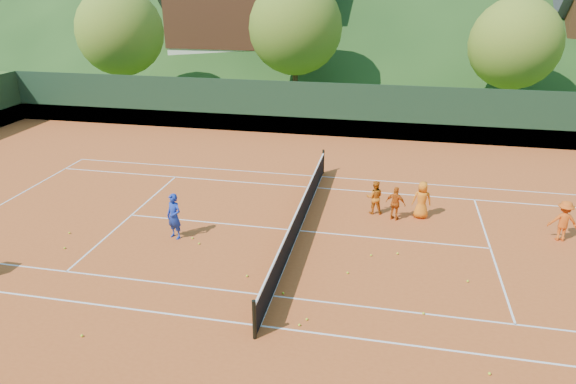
% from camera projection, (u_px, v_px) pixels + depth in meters
% --- Properties ---
extents(ground, '(400.00, 400.00, 0.00)m').
position_uv_depth(ground, '(299.00, 231.00, 18.05)').
color(ground, '#2E5219').
rests_on(ground, ground).
extents(clay_court, '(40.00, 24.00, 0.02)m').
position_uv_depth(clay_court, '(299.00, 231.00, 18.04)').
color(clay_court, '#B74D1D').
rests_on(clay_court, ground).
extents(coach, '(0.68, 0.57, 1.60)m').
position_uv_depth(coach, '(174.00, 216.00, 17.26)').
color(coach, '#1933A5').
rests_on(coach, clay_court).
extents(student_a, '(0.69, 0.57, 1.30)m').
position_uv_depth(student_a, '(375.00, 197.00, 19.16)').
color(student_a, '#D26712').
rests_on(student_a, clay_court).
extents(student_b, '(0.81, 0.55, 1.28)m').
position_uv_depth(student_b, '(396.00, 204.00, 18.65)').
color(student_b, '#D15A12').
rests_on(student_b, clay_court).
extents(student_c, '(0.72, 0.50, 1.41)m').
position_uv_depth(student_c, '(422.00, 200.00, 18.78)').
color(student_c, orange).
rests_on(student_c, clay_court).
extents(student_d, '(0.92, 0.53, 1.42)m').
position_uv_depth(student_d, '(563.00, 221.00, 17.14)').
color(student_d, '#E15714').
rests_on(student_d, clay_court).
extents(tennis_ball_1, '(0.07, 0.07, 0.07)m').
position_uv_depth(tennis_ball_1, '(65.00, 248.00, 16.80)').
color(tennis_ball_1, '#C8EF27').
rests_on(tennis_ball_1, clay_court).
extents(tennis_ball_2, '(0.07, 0.07, 0.07)m').
position_uv_depth(tennis_ball_2, '(307.00, 319.00, 13.27)').
color(tennis_ball_2, '#C8EF27').
rests_on(tennis_ball_2, clay_court).
extents(tennis_ball_3, '(0.07, 0.07, 0.07)m').
position_uv_depth(tennis_ball_3, '(82.00, 336.00, 12.66)').
color(tennis_ball_3, '#C8EF27').
rests_on(tennis_ball_3, clay_court).
extents(tennis_ball_4, '(0.07, 0.07, 0.07)m').
position_uv_depth(tennis_ball_4, '(424.00, 313.00, 13.51)').
color(tennis_ball_4, '#C8EF27').
rests_on(tennis_ball_4, clay_court).
extents(tennis_ball_5, '(0.07, 0.07, 0.07)m').
position_uv_depth(tennis_ball_5, '(398.00, 253.00, 16.47)').
color(tennis_ball_5, '#C8EF27').
rests_on(tennis_ball_5, clay_court).
extents(tennis_ball_6, '(0.07, 0.07, 0.07)m').
position_uv_depth(tennis_ball_6, '(271.00, 294.00, 14.33)').
color(tennis_ball_6, '#C8EF27').
rests_on(tennis_ball_6, clay_court).
extents(tennis_ball_7, '(0.07, 0.07, 0.07)m').
position_uv_depth(tennis_ball_7, '(371.00, 255.00, 16.36)').
color(tennis_ball_7, '#C8EF27').
rests_on(tennis_ball_7, clay_court).
extents(tennis_ball_8, '(0.07, 0.07, 0.07)m').
position_uv_depth(tennis_ball_8, '(192.00, 238.00, 17.45)').
color(tennis_ball_8, '#C8EF27').
rests_on(tennis_ball_8, clay_court).
extents(tennis_ball_9, '(0.07, 0.07, 0.07)m').
position_uv_depth(tennis_ball_9, '(490.00, 374.00, 11.44)').
color(tennis_ball_9, '#C8EF27').
rests_on(tennis_ball_9, clay_court).
extents(tennis_ball_10, '(0.07, 0.07, 0.07)m').
position_uv_depth(tennis_ball_10, '(283.00, 293.00, 14.38)').
color(tennis_ball_10, '#C8EF27').
rests_on(tennis_ball_10, clay_court).
extents(tennis_ball_11, '(0.07, 0.07, 0.07)m').
position_uv_depth(tennis_ball_11, '(247.00, 276.00, 15.22)').
color(tennis_ball_11, '#C8EF27').
rests_on(tennis_ball_11, clay_court).
extents(tennis_ball_12, '(0.07, 0.07, 0.07)m').
position_uv_depth(tennis_ball_12, '(69.00, 233.00, 17.81)').
color(tennis_ball_12, '#C8EF27').
rests_on(tennis_ball_12, clay_court).
extents(tennis_ball_13, '(0.07, 0.07, 0.07)m').
position_uv_depth(tennis_ball_13, '(199.00, 244.00, 17.08)').
color(tennis_ball_13, '#C8EF27').
rests_on(tennis_ball_13, clay_court).
extents(tennis_ball_15, '(0.07, 0.07, 0.07)m').
position_uv_depth(tennis_ball_15, '(348.00, 273.00, 15.38)').
color(tennis_ball_15, '#C8EF27').
rests_on(tennis_ball_15, clay_court).
extents(tennis_ball_17, '(0.07, 0.07, 0.07)m').
position_uv_depth(tennis_ball_17, '(468.00, 281.00, 14.95)').
color(tennis_ball_17, '#C8EF27').
rests_on(tennis_ball_17, clay_court).
extents(tennis_ball_21, '(0.07, 0.07, 0.07)m').
position_uv_depth(tennis_ball_21, '(299.00, 325.00, 13.06)').
color(tennis_ball_21, '#C8EF27').
rests_on(tennis_ball_21, clay_court).
extents(court_lines, '(23.83, 11.03, 0.00)m').
position_uv_depth(court_lines, '(299.00, 231.00, 18.04)').
color(court_lines, silver).
rests_on(court_lines, clay_court).
extents(tennis_net, '(0.10, 12.07, 1.10)m').
position_uv_depth(tennis_net, '(299.00, 218.00, 17.85)').
color(tennis_net, black).
rests_on(tennis_net, clay_court).
extents(perimeter_fence, '(40.40, 24.24, 3.00)m').
position_uv_depth(perimeter_fence, '(299.00, 198.00, 17.56)').
color(perimeter_fence, black).
rests_on(perimeter_fence, clay_court).
extents(chalet_left, '(13.80, 9.93, 12.92)m').
position_uv_depth(chalet_left, '(250.00, 11.00, 44.90)').
color(chalet_left, beige).
rests_on(chalet_left, ground).
extents(chalet_mid, '(12.65, 8.82, 11.45)m').
position_uv_depth(chalet_mid, '(435.00, 19.00, 45.79)').
color(chalet_mid, beige).
rests_on(chalet_mid, ground).
extents(tree_a, '(6.00, 6.00, 7.88)m').
position_uv_depth(tree_a, '(120.00, 32.00, 35.45)').
color(tree_a, '#3F2A19').
rests_on(tree_a, ground).
extents(tree_b, '(6.40, 6.40, 8.40)m').
position_uv_depth(tree_b, '(295.00, 27.00, 34.90)').
color(tree_b, '#42291A').
rests_on(tree_b, ground).
extents(tree_c, '(5.60, 5.60, 7.35)m').
position_uv_depth(tree_c, '(515.00, 44.00, 31.64)').
color(tree_c, '#432A1A').
rests_on(tree_c, ground).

